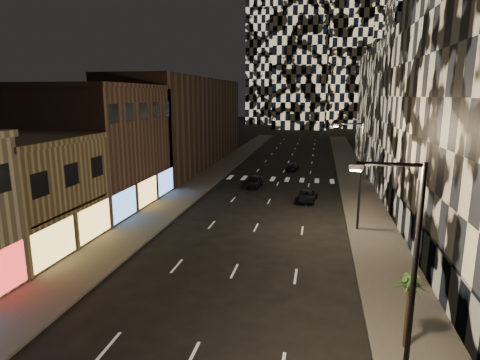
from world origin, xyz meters
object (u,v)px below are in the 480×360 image
at_px(car_dark_oncoming, 292,166).
at_px(car_dark_midlane, 254,182).
at_px(streetlight_far, 358,169).
at_px(car_dark_rightlane, 307,196).
at_px(streetlight_near, 407,269).
at_px(palm_tree, 410,288).

bearing_deg(car_dark_oncoming, car_dark_midlane, 78.89).
bearing_deg(car_dark_midlane, streetlight_far, -46.98).
height_order(streetlight_far, car_dark_rightlane, streetlight_far).
xyz_separation_m(streetlight_near, car_dark_oncoming, (-7.17, 47.19, -4.76)).
xyz_separation_m(car_dark_oncoming, palm_tree, (8.15, -43.76, 2.42)).
distance_m(streetlight_far, car_dark_oncoming, 28.52).
distance_m(car_dark_oncoming, car_dark_rightlane, 18.75).
bearing_deg(car_dark_rightlane, palm_tree, -71.96).
xyz_separation_m(streetlight_far, car_dark_rightlane, (-4.35, 8.65, -4.76)).
bearing_deg(car_dark_rightlane, car_dark_midlane, 144.93).
bearing_deg(car_dark_oncoming, car_dark_rightlane, 104.59).
distance_m(streetlight_far, car_dark_midlane, 18.83).
distance_m(streetlight_far, car_dark_rightlane, 10.79).
relative_size(car_dark_midlane, car_dark_rightlane, 0.99).
relative_size(car_dark_midlane, car_dark_oncoming, 1.04).
distance_m(car_dark_rightlane, palm_tree, 25.90).
distance_m(streetlight_near, palm_tree, 4.26).
distance_m(car_dark_midlane, car_dark_rightlane, 8.91).
height_order(car_dark_midlane, palm_tree, palm_tree).
relative_size(streetlight_far, car_dark_rightlane, 2.11).
bearing_deg(streetlight_near, palm_tree, 74.14).
xyz_separation_m(car_dark_rightlane, palm_tree, (5.33, -25.23, 2.42)).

